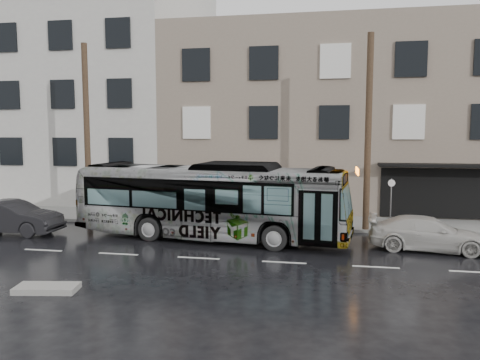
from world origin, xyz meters
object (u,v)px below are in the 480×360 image
Objects in this scene: sign_post at (391,204)px; white_sedan at (428,234)px; utility_pole_rear at (87,133)px; dark_sedan at (11,217)px; utility_pole_front at (368,133)px; bus at (211,201)px.

sign_post reaches higher than white_sedan.
utility_pole_rear reaches higher than dark_sedan.
bus is (-6.82, -2.59, -2.96)m from utility_pole_front.
utility_pole_front is 16.92m from dark_sedan.
utility_pole_front is 3.75× the size of sign_post.
white_sedan is at bearing -10.45° from utility_pole_rear.
sign_post is 3.24m from white_sedan.
bus reaches higher than dark_sedan.
utility_pole_rear is 1.94× the size of dark_sedan.
utility_pole_rear is 5.53m from dark_sedan.
utility_pole_rear is at bearing -33.25° from dark_sedan.
sign_post is at bearing 0.00° from utility_pole_rear.
utility_pole_front is 3.48m from sign_post.
utility_pole_front reaches higher than white_sedan.
white_sedan is (16.16, -2.98, -3.98)m from utility_pole_rear.
utility_pole_front is 1.00× the size of utility_pole_rear.
dark_sedan is (-9.31, -0.72, -0.92)m from bus.
utility_pole_front is 5.43m from white_sedan.
sign_post is at bearing -79.56° from dark_sedan.
sign_post is at bearing 0.00° from utility_pole_front.
sign_post is 0.52× the size of dark_sedan.
dark_sedan is (-18.30, -0.33, 0.10)m from white_sedan.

